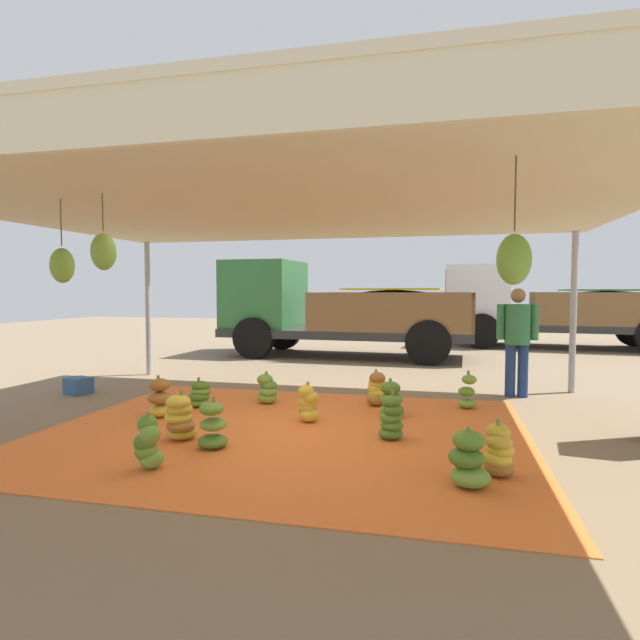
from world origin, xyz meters
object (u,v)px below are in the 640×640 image
at_px(banana_bunch_0, 160,399).
at_px(banana_bunch_7, 391,401).
at_px(crate_0, 78,386).
at_px(banana_bunch_6, 377,390).
at_px(banana_bunch_2, 308,404).
at_px(banana_bunch_5, 391,419).
at_px(banana_bunch_11, 199,395).
at_px(cargo_truck_far, 548,307).
at_px(cargo_truck_main, 335,309).
at_px(banana_bunch_10, 148,444).
at_px(worker_0, 517,334).
at_px(banana_bunch_8, 180,419).
at_px(banana_bunch_12, 467,393).
at_px(banana_bunch_9, 267,390).
at_px(banana_bunch_1, 469,460).
at_px(banana_bunch_4, 499,452).
at_px(banana_bunch_3, 213,427).

bearing_deg(banana_bunch_0, banana_bunch_7, 13.51).
bearing_deg(crate_0, banana_bunch_6, 2.98).
relative_size(banana_bunch_2, banana_bunch_5, 0.92).
bearing_deg(banana_bunch_11, cargo_truck_far, 56.56).
distance_m(banana_bunch_2, cargo_truck_main, 6.67).
xyz_separation_m(banana_bunch_7, banana_bunch_10, (-1.96, -2.46, 0.02)).
distance_m(banana_bunch_2, banana_bunch_10, 2.21).
bearing_deg(worker_0, banana_bunch_11, -157.94).
bearing_deg(banana_bunch_8, banana_bunch_11, 109.48).
xyz_separation_m(banana_bunch_0, banana_bunch_12, (3.87, 1.42, -0.01)).
relative_size(banana_bunch_6, crate_0, 1.42).
distance_m(banana_bunch_12, worker_0, 1.49).
bearing_deg(worker_0, banana_bunch_9, -158.90).
bearing_deg(banana_bunch_9, banana_bunch_1, -44.05).
distance_m(banana_bunch_9, cargo_truck_main, 5.74).
relative_size(banana_bunch_7, banana_bunch_10, 0.95).
bearing_deg(banana_bunch_9, banana_bunch_4, -37.76).
relative_size(banana_bunch_0, crate_0, 1.50).
relative_size(banana_bunch_10, crate_0, 1.47).
bearing_deg(banana_bunch_0, banana_bunch_2, 6.50).
bearing_deg(banana_bunch_11, banana_bunch_6, 15.17).
relative_size(banana_bunch_2, banana_bunch_12, 0.94).
relative_size(banana_bunch_9, banana_bunch_12, 0.88).
distance_m(banana_bunch_1, banana_bunch_11, 4.15).
distance_m(banana_bunch_5, banana_bunch_12, 1.94).
distance_m(banana_bunch_10, cargo_truck_far, 13.21).
xyz_separation_m(banana_bunch_9, crate_0, (-3.16, -0.01, -0.08)).
relative_size(banana_bunch_4, banana_bunch_12, 0.95).
xyz_separation_m(banana_bunch_1, banana_bunch_12, (0.12, 2.93, 0.00)).
bearing_deg(banana_bunch_10, banana_bunch_2, 63.83).
bearing_deg(banana_bunch_8, banana_bunch_3, -20.86).
height_order(banana_bunch_2, worker_0, worker_0).
xyz_separation_m(banana_bunch_4, cargo_truck_far, (2.47, 11.37, 0.95)).
relative_size(banana_bunch_6, banana_bunch_9, 1.10).
relative_size(banana_bunch_11, crate_0, 1.26).
bearing_deg(banana_bunch_11, banana_bunch_1, -31.56).
relative_size(banana_bunch_4, banana_bunch_10, 0.95).
distance_m(banana_bunch_2, banana_bunch_7, 1.10).
distance_m(banana_bunch_1, banana_bunch_4, 0.41).
bearing_deg(banana_bunch_8, banana_bunch_9, 80.71).
height_order(banana_bunch_5, banana_bunch_10, banana_bunch_5).
distance_m(banana_bunch_8, banana_bunch_10, 0.93).
xyz_separation_m(banana_bunch_11, banana_bunch_12, (3.65, 0.76, 0.05)).
relative_size(banana_bunch_0, cargo_truck_main, 0.09).
height_order(banana_bunch_1, cargo_truck_main, cargo_truck_main).
bearing_deg(banana_bunch_2, banana_bunch_8, -136.97).
distance_m(banana_bunch_9, banana_bunch_12, 2.82).
height_order(banana_bunch_12, crate_0, banana_bunch_12).
relative_size(banana_bunch_4, banana_bunch_5, 0.93).
bearing_deg(banana_bunch_4, banana_bunch_6, 118.90).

